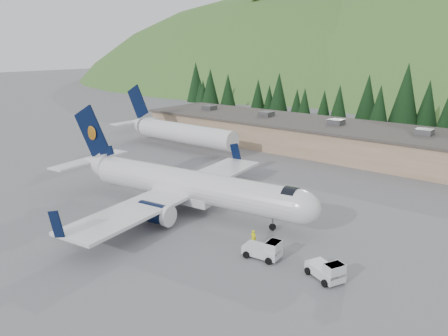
% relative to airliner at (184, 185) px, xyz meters
% --- Properties ---
extents(ground, '(600.00, 600.00, 0.00)m').
position_rel_airliner_xyz_m(ground, '(1.00, 0.14, -3.06)').
color(ground, slate).
extents(airliner, '(34.57, 32.54, 11.47)m').
position_rel_airliner_xyz_m(airliner, '(0.00, 0.00, 0.00)').
color(airliner, white).
rests_on(airliner, ground).
extents(second_airliner, '(27.50, 11.00, 10.05)m').
position_rel_airliner_xyz_m(second_airliner, '(-23.92, 22.14, 0.27)').
color(second_airliner, white).
rests_on(second_airliner, ground).
extents(baggage_tug_a, '(3.60, 2.40, 1.82)m').
position_rel_airliner_xyz_m(baggage_tug_a, '(14.19, -4.20, -2.24)').
color(baggage_tug_a, silver).
rests_on(baggage_tug_a, ground).
extents(baggage_tug_b, '(3.76, 3.05, 1.79)m').
position_rel_airliner_xyz_m(baggage_tug_b, '(20.36, -4.18, -2.25)').
color(baggage_tug_b, silver).
rests_on(baggage_tug_b, ground).
extents(terminal_building, '(71.00, 17.00, 6.10)m').
position_rel_airliner_xyz_m(terminal_building, '(-4.01, 38.14, -0.43)').
color(terminal_building, '#977C5D').
rests_on(terminal_building, ground).
extents(ramp_worker, '(0.66, 0.50, 1.63)m').
position_rel_airliner_xyz_m(ramp_worker, '(11.85, -2.75, -2.24)').
color(ramp_worker, '#FFF709').
rests_on(ramp_worker, ground).
extents(tree_line, '(113.59, 17.60, 14.28)m').
position_rel_airliner_xyz_m(tree_line, '(-0.58, 60.40, 4.00)').
color(tree_line, black).
rests_on(tree_line, ground).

